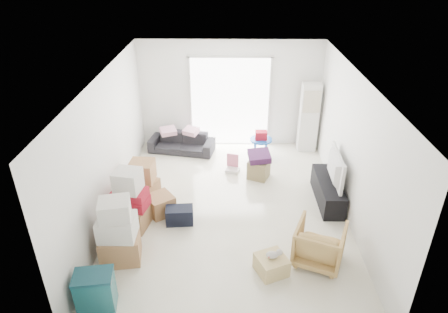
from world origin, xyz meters
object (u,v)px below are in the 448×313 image
tv_console (328,191)px  wood_crate (271,265)px  ac_tower (309,118)px  sofa (182,140)px  storage_bins (96,291)px  television (330,178)px  kids_table (261,138)px  armchair (320,242)px  ottoman (259,169)px

tv_console → wood_crate: size_ratio=3.16×
tv_console → wood_crate: tv_console is taller
ac_tower → tv_console: (0.05, -2.31, -0.64)m
sofa → storage_bins: (-0.69, -4.94, -0.00)m
television → ac_tower: bearing=3.3°
kids_table → wood_crate: 3.98m
television → sofa: sofa is taller
kids_table → armchair: bearing=-79.1°
television → kids_table: (-1.24, 1.93, -0.06)m
television → sofa: bearing=58.2°
sofa → armchair: 4.75m
storage_bins → ottoman: 4.49m
storage_bins → kids_table: 5.42m
armchair → ottoman: bearing=-50.8°
storage_bins → armchair: bearing=16.8°
ac_tower → storage_bins: ac_tower is taller
ac_tower → storage_bins: bearing=-127.1°
tv_console → ottoman: bearing=145.8°
tv_console → wood_crate: bearing=-123.0°
armchair → wood_crate: armchair is taller
ottoman → storage_bins: bearing=-124.7°
ac_tower → armchair: 4.13m
storage_bins → ottoman: size_ratio=1.47×
ac_tower → sofa: ac_tower is taller
sofa → wood_crate: size_ratio=3.61×
television → tv_console: bearing=-177.9°
kids_table → television: bearing=-57.4°
television → wood_crate: size_ratio=2.45×
ac_tower → television: size_ratio=1.59×
ac_tower → sofa: bearing=-177.3°
ac_tower → kids_table: bearing=-162.4°
sofa → armchair: bearing=-45.1°
ac_tower → ottoman: 2.02m
television → wood_crate: television is taller
wood_crate → ottoman: bearing=90.4°
tv_console → television: size_ratio=1.29×
tv_console → ottoman: 1.63m
armchair → storage_bins: 3.52m
armchair → ottoman: (-0.82, 2.68, -0.18)m
sofa → television: bearing=-23.4°
wood_crate → kids_table: bearing=88.8°
tv_console → sofa: 3.87m
armchair → kids_table: size_ratio=1.16×
storage_bins → tv_console: bearing=35.5°
armchair → storage_bins: armchair is taller
ac_tower → kids_table: (-1.19, -0.38, -0.39)m
tv_console → television: 0.31m
armchair → ac_tower: bearing=-74.5°
sofa → tv_console: bearing=-23.4°
wood_crate → television: bearing=57.0°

